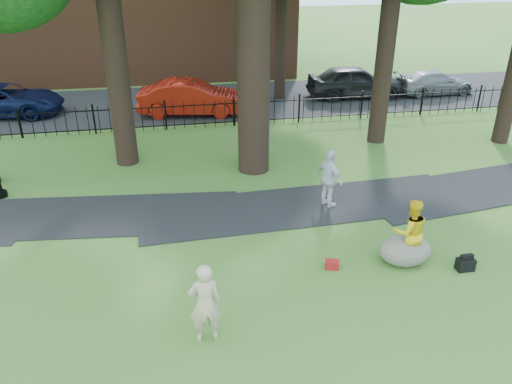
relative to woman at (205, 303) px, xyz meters
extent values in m
plane|color=#3B6222|center=(2.47, 1.35, -0.90)|extent=(120.00, 120.00, 0.00)
cube|color=black|center=(3.47, 5.25, -0.90)|extent=(36.07, 3.85, 0.03)
cube|color=black|center=(2.47, 17.35, -0.90)|extent=(80.00, 7.00, 0.02)
cube|color=black|center=(2.47, 13.35, 0.12)|extent=(44.00, 0.04, 0.04)
cube|color=black|center=(2.47, 13.35, -0.72)|extent=(44.00, 0.04, 0.04)
cylinder|color=black|center=(2.47, 8.35, 4.35)|extent=(1.10, 1.10, 10.50)
cylinder|color=black|center=(-2.03, 9.85, 3.65)|extent=(0.80, 0.80, 9.10)
cylinder|color=black|center=(7.97, 10.35, 3.30)|extent=(0.70, 0.70, 8.40)
imported|color=tan|center=(0.00, 0.00, 0.00)|extent=(0.68, 0.46, 1.80)
imported|color=gold|center=(5.25, 1.83, -0.01)|extent=(0.93, 0.76, 1.77)
imported|color=silver|center=(4.23, 5.13, 0.03)|extent=(0.86, 1.17, 1.85)
ellipsoid|color=slate|center=(5.21, 1.87, -0.51)|extent=(1.56, 1.34, 0.77)
cylinder|color=black|center=(-5.88, 7.64, -0.80)|extent=(0.35, 0.35, 0.20)
cube|color=black|center=(6.54, 1.25, -0.74)|extent=(0.42, 0.27, 0.32)
cube|color=maroon|center=(3.30, 1.90, -0.78)|extent=(0.38, 0.30, 0.23)
imported|color=#9C170C|center=(0.73, 15.35, -0.08)|extent=(5.14, 2.42, 1.63)
imported|color=#0A1336|center=(-7.94, 16.83, -0.16)|extent=(5.56, 3.11, 1.47)
imported|color=black|center=(9.42, 16.85, -0.05)|extent=(5.08, 2.28, 1.69)
imported|color=gray|center=(13.92, 16.68, -0.27)|extent=(4.41, 2.02, 1.25)
camera|label=1|loc=(-0.43, -7.93, 6.34)|focal=35.00mm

